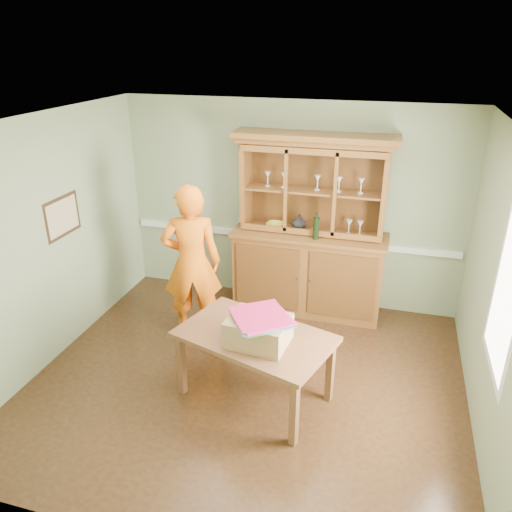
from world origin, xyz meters
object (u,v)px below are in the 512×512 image
(person, at_px, (192,263))
(china_hutch, at_px, (309,252))
(dining_table, at_px, (255,342))
(cardboard_box, at_px, (258,331))

(person, bearing_deg, china_hutch, -160.77)
(dining_table, relative_size, cardboard_box, 3.00)
(dining_table, xyz_separation_m, person, (-1.05, 0.95, 0.30))
(cardboard_box, bearing_deg, china_hutch, 87.00)
(cardboard_box, relative_size, person, 0.29)
(china_hutch, bearing_deg, dining_table, -95.21)
(china_hutch, xyz_separation_m, person, (-1.22, -0.99, 0.13))
(china_hutch, relative_size, cardboard_box, 4.21)
(dining_table, height_order, person, person)
(china_hutch, height_order, cardboard_box, china_hutch)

